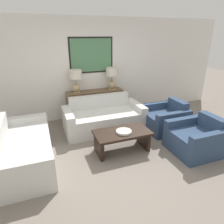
{
  "coord_description": "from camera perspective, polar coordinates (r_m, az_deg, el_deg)",
  "views": [
    {
      "loc": [
        -1.41,
        -3.03,
        2.23
      ],
      "look_at": [
        0.01,
        0.72,
        0.65
      ],
      "focal_mm": 32.0,
      "sensor_mm": 36.0,
      "label": 1
    }
  ],
  "objects": [
    {
      "name": "table_lamp_left",
      "position": [
        5.26,
        -10.36,
        9.48
      ],
      "size": [
        0.33,
        0.33,
        0.6
      ],
      "color": "tan",
      "rests_on": "console_table"
    },
    {
      "name": "couch_by_side",
      "position": [
        3.99,
        -24.34,
        -9.95
      ],
      "size": [
        0.94,
        1.91,
        0.78
      ],
      "color": "silver",
      "rests_on": "ground_plane"
    },
    {
      "name": "back_wall",
      "position": [
        5.59,
        -5.91,
        12.12
      ],
      "size": [
        8.06,
        0.12,
        2.65
      ],
      "color": "silver",
      "rests_on": "ground_plane"
    },
    {
      "name": "ground_plane",
      "position": [
        4.02,
        3.63,
        -12.26
      ],
      "size": [
        20.0,
        20.0,
        0.0
      ],
      "primitive_type": "plane",
      "color": "slate"
    },
    {
      "name": "table_lamp_right",
      "position": [
        5.52,
        -0.03,
        10.38
      ],
      "size": [
        0.33,
        0.33,
        0.6
      ],
      "color": "tan",
      "rests_on": "console_table"
    },
    {
      "name": "couch_by_back_wall",
      "position": [
        4.95,
        -2.4,
        -1.75
      ],
      "size": [
        1.91,
        0.94,
        0.78
      ],
      "color": "silver",
      "rests_on": "ground_plane"
    },
    {
      "name": "console_table",
      "position": [
        5.57,
        -4.82,
        2.15
      ],
      "size": [
        1.53,
        0.38,
        0.79
      ],
      "color": "brown",
      "rests_on": "ground_plane"
    },
    {
      "name": "armchair_near_camera",
      "position": [
        4.36,
        22.88,
        -7.12
      ],
      "size": [
        0.92,
        0.88,
        0.72
      ],
      "color": "navy",
      "rests_on": "ground_plane"
    },
    {
      "name": "decorative_bowl",
      "position": [
        3.91,
        3.4,
        -5.62
      ],
      "size": [
        0.31,
        0.31,
        0.04
      ],
      "color": "beige",
      "rests_on": "coffee_table"
    },
    {
      "name": "coffee_table",
      "position": [
        4.02,
        2.92,
        -7.11
      ],
      "size": [
        1.11,
        0.58,
        0.43
      ],
      "color": "black",
      "rests_on": "ground_plane"
    },
    {
      "name": "armchair_near_back_wall",
      "position": [
        5.08,
        14.9,
        -1.98
      ],
      "size": [
        0.92,
        0.88,
        0.72
      ],
      "color": "navy",
      "rests_on": "ground_plane"
    }
  ]
}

